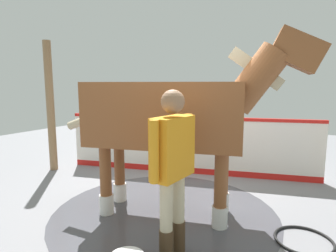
% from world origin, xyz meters
% --- Properties ---
extents(ground_plane, '(16.00, 16.00, 0.02)m').
position_xyz_m(ground_plane, '(0.00, 0.00, -0.01)').
color(ground_plane, gray).
extents(wet_patch, '(3.16, 3.16, 0.00)m').
position_xyz_m(wet_patch, '(0.12, -0.27, 0.00)').
color(wet_patch, '#4C4C54').
rests_on(wet_patch, ground).
extents(barrier_wall, '(4.91, 1.44, 1.17)m').
position_xyz_m(barrier_wall, '(-0.38, 1.53, 0.54)').
color(barrier_wall, white).
rests_on(barrier_wall, ground).
extents(roof_post_far, '(0.16, 0.16, 2.69)m').
position_xyz_m(roof_post_far, '(-2.98, 0.33, 1.34)').
color(roof_post_far, olive).
rests_on(roof_post_far, ground).
extents(horse, '(3.35, 1.37, 2.48)m').
position_xyz_m(horse, '(0.24, -0.24, 1.39)').
color(horse, brown).
rests_on(horse, ground).
extents(handler, '(0.26, 0.70, 1.76)m').
position_xyz_m(handler, '(0.71, -1.12, 1.03)').
color(handler, '#47331E').
rests_on(handler, ground).
extents(hose_coil, '(0.66, 0.66, 0.03)m').
position_xyz_m(hose_coil, '(1.90, -0.12, 0.02)').
color(hose_coil, black).
rests_on(hose_coil, ground).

